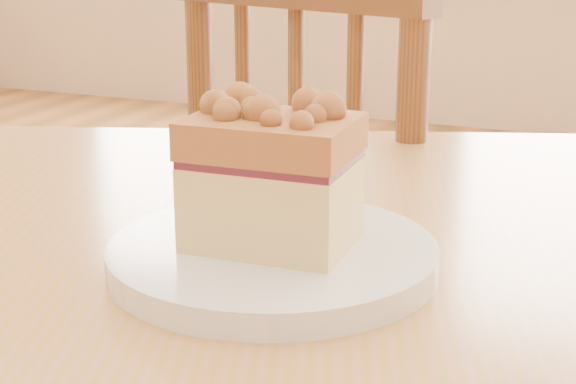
% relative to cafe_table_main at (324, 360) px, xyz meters
% --- Properties ---
extents(cafe_table_main, '(1.44, 1.18, 0.75)m').
position_rel_cafe_table_main_xyz_m(cafe_table_main, '(0.00, 0.00, 0.00)').
color(cafe_table_main, '#C97F4E').
rests_on(cafe_table_main, ground).
extents(cafe_chair_main, '(0.55, 0.55, 0.97)m').
position_rel_cafe_table_main_xyz_m(cafe_chair_main, '(-0.15, 0.58, -0.17)').
color(cafe_chair_main, brown).
rests_on(cafe_chair_main, ground).
extents(plate, '(0.24, 0.24, 0.02)m').
position_rel_cafe_table_main_xyz_m(plate, '(-0.02, -0.05, 0.10)').
color(plate, white).
rests_on(plate, cafe_table_main).
extents(cake_slice, '(0.13, 0.09, 0.11)m').
position_rel_cafe_table_main_xyz_m(cake_slice, '(-0.03, -0.05, 0.17)').
color(cake_slice, '#EFC887').
rests_on(cake_slice, plate).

